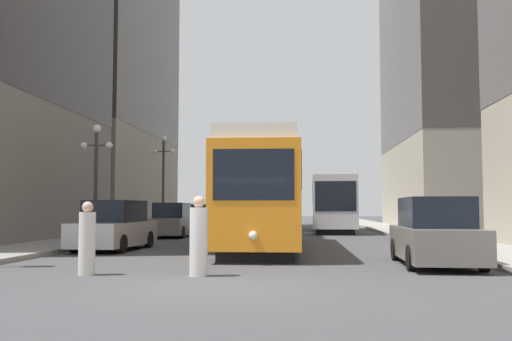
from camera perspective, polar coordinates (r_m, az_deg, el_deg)
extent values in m
plane|color=#424244|center=(11.16, -3.98, -11.69)|extent=(200.00, 200.00, 0.00)
cube|color=gray|center=(51.85, -6.22, -5.42)|extent=(2.97, 120.00, 0.15)
cube|color=gray|center=(51.35, 11.66, -5.38)|extent=(2.97, 120.00, 0.15)
cube|color=black|center=(21.58, 1.04, -7.43)|extent=(2.27, 11.60, 0.35)
cube|color=orange|center=(21.55, 1.03, -2.84)|extent=(2.67, 12.61, 3.10)
cube|color=black|center=(21.57, 1.03, -0.99)|extent=(2.69, 12.11, 1.08)
cube|color=silver|center=(21.65, 1.03, 1.84)|extent=(2.46, 12.36, 0.44)
cube|color=black|center=(15.31, -0.27, -0.41)|extent=(2.21, 0.09, 1.40)
sphere|color=#F2EACC|center=(15.23, -0.29, -6.57)|extent=(0.24, 0.24, 0.24)
cube|color=black|center=(37.77, 7.81, -5.86)|extent=(2.52, 10.58, 0.35)
cube|color=silver|center=(37.74, 7.79, -3.24)|extent=(2.93, 11.51, 3.10)
cube|color=black|center=(37.75, 7.78, -2.41)|extent=(2.95, 11.05, 1.30)
cube|color=black|center=(32.06, 8.03, -2.58)|extent=(2.31, 0.16, 1.71)
cylinder|color=black|center=(39.24, -6.78, -5.57)|extent=(0.19, 0.64, 0.64)
cylinder|color=black|center=(42.04, -6.11, -5.46)|extent=(0.19, 0.64, 0.64)
cylinder|color=black|center=(38.98, -4.29, -5.60)|extent=(0.19, 0.64, 0.64)
cylinder|color=black|center=(41.80, -3.78, -5.49)|extent=(0.19, 0.64, 0.64)
cube|color=slate|center=(40.50, -5.23, -5.13)|extent=(1.91, 4.62, 0.84)
cube|color=black|center=(40.60, -5.20, -3.97)|extent=(1.64, 2.55, 0.80)
cylinder|color=black|center=(20.50, -17.87, -7.03)|extent=(0.21, 0.65, 0.64)
cylinder|color=black|center=(23.13, -14.80, -6.70)|extent=(0.21, 0.65, 0.64)
cylinder|color=black|center=(19.83, -13.36, -7.22)|extent=(0.21, 0.65, 0.64)
cylinder|color=black|center=(22.54, -10.74, -6.84)|extent=(0.21, 0.65, 0.64)
cube|color=#B2B2B7|center=(21.47, -14.12, -6.20)|extent=(2.04, 4.72, 0.84)
cube|color=black|center=(21.56, -13.98, -4.01)|extent=(1.72, 2.63, 0.80)
cylinder|color=black|center=(17.57, 19.43, -7.56)|extent=(0.20, 0.65, 0.64)
cylinder|color=black|center=(14.79, 21.99, -8.24)|extent=(0.20, 0.65, 0.64)
cylinder|color=black|center=(17.27, 13.85, -7.73)|extent=(0.20, 0.65, 0.64)
cylinder|color=black|center=(14.43, 15.37, -8.50)|extent=(0.20, 0.65, 0.64)
cube|color=slate|center=(15.97, 17.58, -6.98)|extent=(1.94, 4.69, 0.84)
cube|color=black|center=(15.83, 17.60, -4.04)|extent=(1.66, 2.60, 0.80)
cylinder|color=black|center=(29.28, -10.74, -6.13)|extent=(0.19, 0.64, 0.64)
cylinder|color=black|center=(32.00, -9.47, -5.95)|extent=(0.19, 0.64, 0.64)
cylinder|color=black|center=(28.90, -7.44, -6.20)|extent=(0.19, 0.64, 0.64)
cylinder|color=black|center=(31.65, -6.44, -6.00)|extent=(0.19, 0.64, 0.64)
cube|color=slate|center=(30.44, -8.50, -5.54)|extent=(1.85, 4.54, 0.84)
cube|color=black|center=(30.53, -8.44, -4.00)|extent=(1.61, 2.50, 0.80)
cylinder|color=beige|center=(12.94, -5.81, -7.15)|extent=(0.41, 0.41, 1.55)
sphere|color=tan|center=(12.92, -5.79, -3.17)|extent=(0.28, 0.28, 0.28)
cylinder|color=beige|center=(13.65, -16.68, -7.06)|extent=(0.38, 0.38, 1.44)
sphere|color=tan|center=(13.63, -16.61, -3.55)|extent=(0.26, 0.26, 0.26)
cylinder|color=#333338|center=(25.07, -15.87, -1.55)|extent=(0.16, 0.16, 4.63)
sphere|color=white|center=(25.29, -15.77, 4.07)|extent=(0.36, 0.36, 0.36)
sphere|color=white|center=(25.40, -16.96, 2.43)|extent=(0.31, 0.31, 0.31)
sphere|color=white|center=(25.02, -14.62, 2.48)|extent=(0.31, 0.31, 0.31)
cube|color=#333338|center=(25.20, -15.80, 2.45)|extent=(1.10, 0.06, 0.06)
cylinder|color=#333338|center=(36.49, -9.35, -1.48)|extent=(0.16, 0.16, 5.70)
sphere|color=white|center=(36.73, -9.29, 3.22)|extent=(0.36, 0.36, 0.36)
sphere|color=white|center=(36.77, -10.14, 1.90)|extent=(0.31, 0.31, 0.31)
sphere|color=white|center=(36.51, -8.47, 1.92)|extent=(0.31, 0.31, 0.31)
cube|color=#333338|center=(36.64, -9.31, 1.91)|extent=(1.10, 0.06, 0.06)
cube|color=gray|center=(47.06, -18.25, 11.78)|extent=(13.32, 17.35, 28.08)
cube|color=#494440|center=(47.45, -18.21, 13.41)|extent=(13.36, 17.39, 16.85)
cube|color=#B2A893|center=(49.31, 20.80, 10.31)|extent=(11.66, 18.41, 26.73)
cube|color=#595451|center=(49.64, 20.76, 11.80)|extent=(11.70, 18.45, 16.04)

